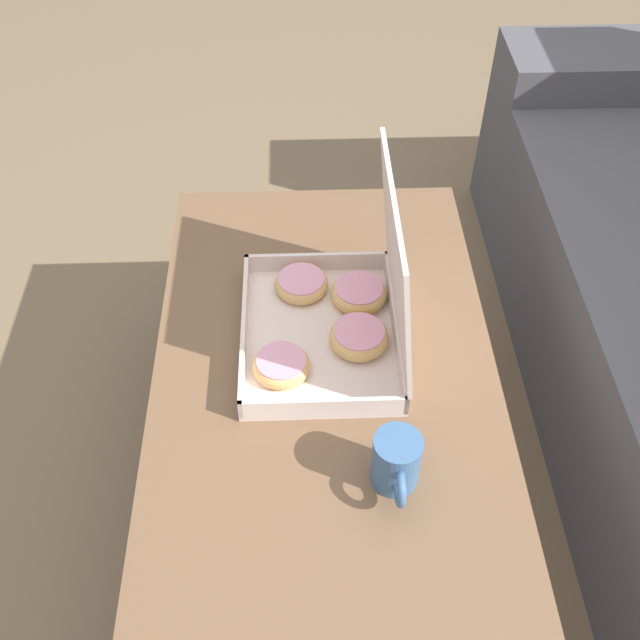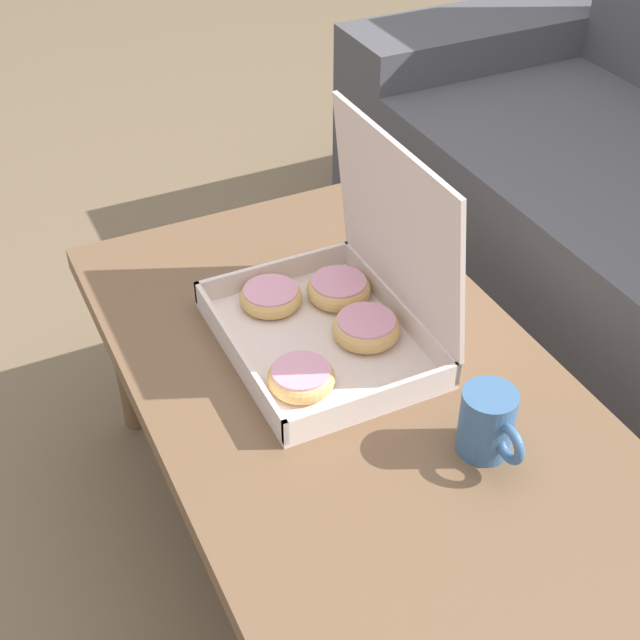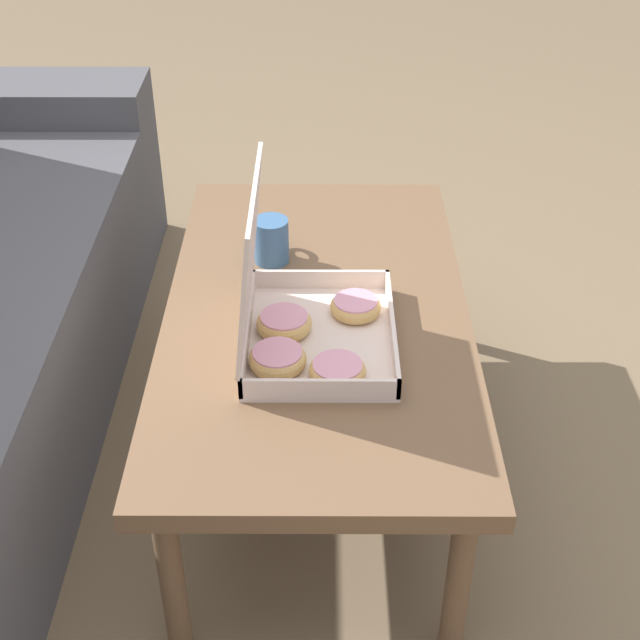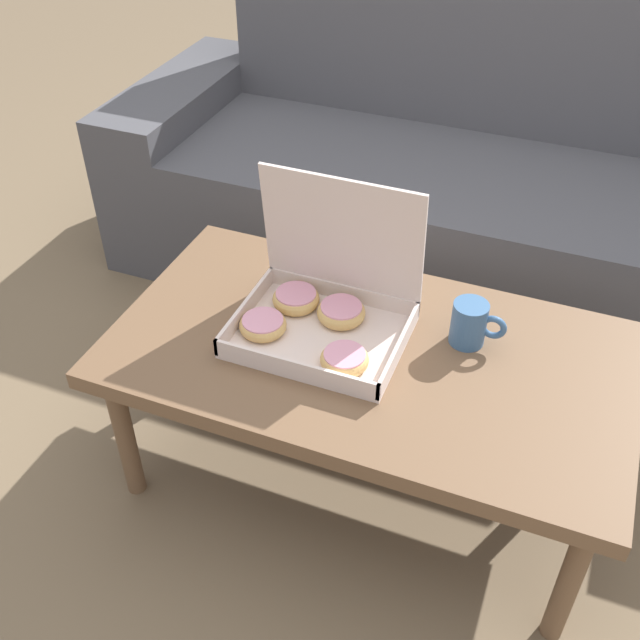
# 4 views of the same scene
# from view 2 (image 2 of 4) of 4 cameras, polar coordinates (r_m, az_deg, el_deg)

# --- Properties ---
(ground_plane) EXTENTS (12.00, 12.00, 0.00)m
(ground_plane) POSITION_cam_2_polar(r_m,az_deg,el_deg) (1.68, 6.54, -13.14)
(ground_plane) COLOR #756047
(coffee_table) EXTENTS (1.11, 0.61, 0.41)m
(coffee_table) POSITION_cam_2_polar(r_m,az_deg,el_deg) (1.35, 2.30, -5.53)
(coffee_table) COLOR brown
(coffee_table) RESTS_ON ground_plane
(pastry_box) EXTENTS (0.36, 0.29, 0.33)m
(pastry_box) POSITION_cam_2_polar(r_m,az_deg,el_deg) (1.38, 1.05, 0.86)
(pastry_box) COLOR silver
(pastry_box) RESTS_ON coffee_table
(coffee_mug) EXTENTS (0.12, 0.08, 0.10)m
(coffee_mug) POSITION_cam_2_polar(r_m,az_deg,el_deg) (1.22, 10.72, -6.51)
(coffee_mug) COLOR #3D6693
(coffee_mug) RESTS_ON coffee_table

